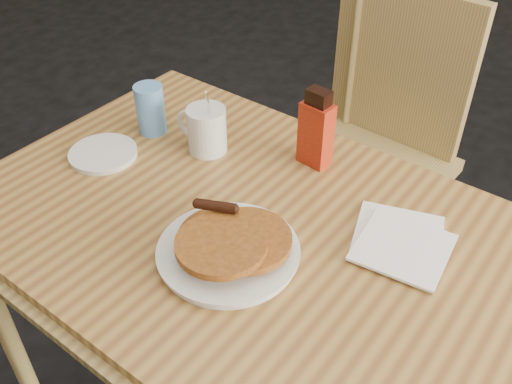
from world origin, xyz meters
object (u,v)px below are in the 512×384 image
(main_table, at_px, (246,236))
(chair_main_far, at_px, (382,126))
(syrup_bottle, at_px, (316,130))
(coffee_mug, at_px, (206,129))
(blue_tumbler, at_px, (151,109))
(pancake_plate, at_px, (229,246))

(main_table, height_order, chair_main_far, chair_main_far)
(main_table, xyz_separation_m, syrup_bottle, (0.03, 0.25, 0.13))
(coffee_mug, height_order, blue_tumbler, coffee_mug)
(chair_main_far, distance_m, syrup_bottle, 0.55)
(syrup_bottle, bearing_deg, main_table, -85.49)
(syrup_bottle, relative_size, blue_tumbler, 1.51)
(pancake_plate, bearing_deg, chair_main_far, 90.52)
(coffee_mug, bearing_deg, syrup_bottle, 29.79)
(coffee_mug, relative_size, blue_tumbler, 1.40)
(chair_main_far, height_order, syrup_bottle, chair_main_far)
(chair_main_far, relative_size, blue_tumbler, 8.04)
(chair_main_far, relative_size, pancake_plate, 3.65)
(pancake_plate, height_order, coffee_mug, coffee_mug)
(main_table, xyz_separation_m, chair_main_far, (0.02, 0.74, -0.12))
(main_table, bearing_deg, coffee_mug, 142.04)
(chair_main_far, bearing_deg, pancake_plate, -81.20)
(pancake_plate, xyz_separation_m, coffee_mug, (-0.24, 0.26, 0.03))
(chair_main_far, bearing_deg, syrup_bottle, -81.01)
(main_table, bearing_deg, chair_main_far, 88.47)
(coffee_mug, distance_m, blue_tumbler, 0.16)
(chair_main_far, bearing_deg, blue_tumbler, -115.68)
(pancake_plate, relative_size, coffee_mug, 1.58)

